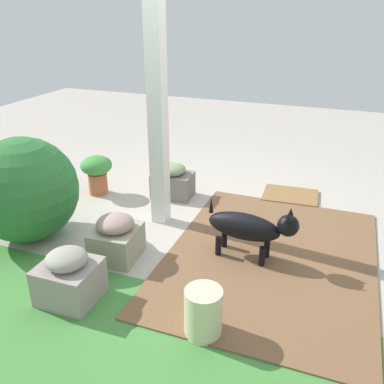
% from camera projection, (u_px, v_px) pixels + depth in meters
% --- Properties ---
extents(ground_plane, '(12.00, 12.00, 0.00)m').
position_uv_depth(ground_plane, '(195.00, 227.00, 4.28)').
color(ground_plane, '#B5AA9D').
extents(brick_path, '(1.80, 2.40, 0.02)m').
position_uv_depth(brick_path, '(270.00, 258.00, 3.74)').
color(brick_path, brown).
rests_on(brick_path, ground).
extents(porch_pillar, '(0.15, 0.15, 2.48)m').
position_uv_depth(porch_pillar, '(157.00, 104.00, 3.90)').
color(porch_pillar, white).
rests_on(porch_pillar, ground).
extents(stone_planter_nearest, '(0.48, 0.36, 0.41)m').
position_uv_depth(stone_planter_nearest, '(173.00, 181.00, 4.89)').
color(stone_planter_nearest, slate).
rests_on(stone_planter_nearest, ground).
extents(stone_planter_mid, '(0.42, 0.45, 0.42)m').
position_uv_depth(stone_planter_mid, '(116.00, 238.00, 3.69)').
color(stone_planter_mid, '#9B987C').
rests_on(stone_planter_mid, ground).
extents(stone_planter_far, '(0.44, 0.41, 0.43)m').
position_uv_depth(stone_planter_far, '(69.00, 277.00, 3.16)').
color(stone_planter_far, gray).
rests_on(stone_planter_far, ground).
extents(round_shrub, '(1.00, 1.00, 1.00)m').
position_uv_depth(round_shrub, '(25.00, 190.00, 3.90)').
color(round_shrub, '#296A30').
rests_on(round_shrub, ground).
extents(terracotta_pot_broad, '(0.37, 0.37, 0.47)m').
position_uv_depth(terracotta_pot_broad, '(97.00, 171.00, 4.92)').
color(terracotta_pot_broad, '#A85C37').
rests_on(terracotta_pot_broad, ground).
extents(dog, '(0.81, 0.27, 0.56)m').
position_uv_depth(dog, '(250.00, 227.00, 3.61)').
color(dog, black).
rests_on(dog, ground).
extents(ceramic_urn, '(0.26, 0.26, 0.36)m').
position_uv_depth(ceramic_urn, '(203.00, 312.00, 2.83)').
color(ceramic_urn, beige).
rests_on(ceramic_urn, ground).
extents(doormat, '(0.66, 0.52, 0.03)m').
position_uv_depth(doormat, '(290.00, 195.00, 4.94)').
color(doormat, olive).
rests_on(doormat, ground).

